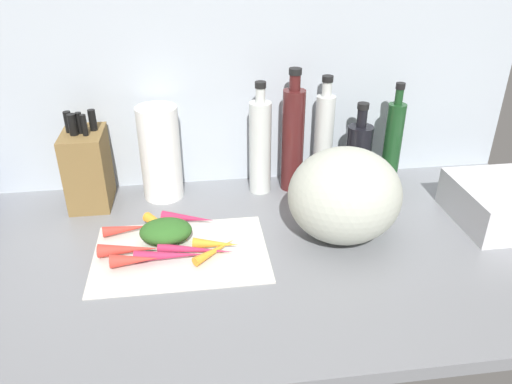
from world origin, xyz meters
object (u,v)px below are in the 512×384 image
Objects in this scene: carrot_5 at (134,260)px; bottle_2 at (324,138)px; carrot_0 at (127,229)px; cutting_board at (181,252)px; carrot_6 at (215,251)px; carrot_7 at (216,244)px; carrot_2 at (196,250)px; winter_squash at (344,195)px; carrot_1 at (170,255)px; bottle_4 at (392,144)px; paper_towel_roll at (160,153)px; bottle_3 at (358,155)px; bottle_1 at (293,138)px; knife_block at (88,167)px; carrot_8 at (129,249)px; bottle_0 at (260,146)px; dish_rack at (501,203)px; carrot_3 at (188,218)px; carrot_4 at (167,228)px.

carrot_5 is 0.33× the size of bottle_2.
cutting_board is at bearing -35.39° from carrot_0.
carrot_5 is 0.86× the size of carrot_6.
carrot_6 is 1.13× the size of carrot_7.
carrot_2 is 37.04cm from winter_squash.
bottle_4 is at bearing 25.92° from carrot_1.
paper_towel_roll is at bearing 113.27° from carrot_7.
bottle_3 is (53.38, 31.21, 7.76)cm from carrot_1.
bottle_1 is at bearing 43.50° from carrot_1.
carrot_0 is 0.46× the size of bottle_3.
carrot_6 is (20.74, -11.88, -0.23)cm from carrot_0.
carrot_8 is at bearing -66.56° from knife_block.
bottle_0 reaches higher than knife_block.
carrot_0 is at bearing 150.19° from carrot_6.
carrot_7 is at bearing -24.57° from carrot_0.
cutting_board is 3.34× the size of carrot_6.
carrot_7 reaches higher than carrot_2.
winter_squash is at bearing -130.57° from bottle_4.
carrot_7 is (8.18, -0.47, 1.69)cm from cutting_board.
carrot_5 is 0.76× the size of carrot_8.
carrot_8 is (-15.30, 1.57, 0.50)cm from carrot_2.
paper_towel_roll is (5.59, 33.67, 10.69)cm from carrot_5.
bottle_2 reaches higher than carrot_2.
bottle_2 is at bearing 22.31° from carrot_0.
carrot_6 is 0.34× the size of bottle_1.
dish_rack reaches higher than carrot_6.
knife_block is 1.00× the size of paper_towel_roll.
bottle_4 is at bearing 29.39° from carrot_6.
bottle_3 reaches higher than winter_squash.
bottle_3 is at bearing 17.63° from carrot_3.
bottle_0 is 1.00× the size of bottle_2.
knife_block is (-10.97, 18.55, 8.59)cm from carrot_0.
paper_towel_roll is 36.72cm from bottle_1.
carrot_2 is at bearing -148.23° from bottle_3.
cutting_board is 2.96× the size of carrot_3.
carrot_7 is (21.09, -9.64, -0.01)cm from carrot_0.
carrot_7 is at bearing 12.50° from carrot_5.
carrot_7 is (18.32, 4.06, -0.28)cm from carrot_5.
carrot_7 reaches higher than cutting_board.
carrot_4 is at bearing -163.49° from bottle_4.
dish_rack reaches higher than carrot_3.
dish_rack is (78.05, 5.51, 3.15)cm from carrot_2.
paper_towel_roll is 90.16cm from dish_rack.
carrot_2 is 13.90cm from carrot_3.
carrot_5 is at bearing -99.43° from paper_towel_roll.
bottle_0 and bottle_2 have the same top height.
bottle_0 reaches higher than winter_squash.
carrot_5 is (-12.08, -16.56, 0.19)cm from carrot_3.
bottle_1 reaches higher than carrot_6.
cutting_board is 39.02cm from bottle_0.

